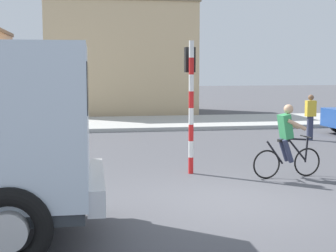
{
  "coord_description": "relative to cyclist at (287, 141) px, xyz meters",
  "views": [
    {
      "loc": [
        -2.83,
        -9.06,
        2.56
      ],
      "look_at": [
        -0.86,
        2.5,
        1.2
      ],
      "focal_mm": 53.84,
      "sensor_mm": 36.0,
      "label": 1
    }
  ],
  "objects": [
    {
      "name": "ground_plane",
      "position": [
        -1.85,
        -1.89,
        -0.86
      ],
      "size": [
        120.0,
        120.0,
        0.0
      ],
      "primitive_type": "plane",
      "color": "#4C4C51"
    },
    {
      "name": "sidewalk_far",
      "position": [
        -1.85,
        11.46,
        -0.78
      ],
      "size": [
        80.0,
        5.0,
        0.16
      ],
      "primitive_type": "cube",
      "color": "#ADADA8",
      "rests_on": "ground"
    },
    {
      "name": "traffic_light_pole",
      "position": [
        -2.11,
        0.91,
        1.2
      ],
      "size": [
        0.24,
        0.43,
        3.2
      ],
      "color": "red",
      "rests_on": "ground"
    },
    {
      "name": "pedestrian_near_kerb",
      "position": [
        3.25,
        5.64,
        -0.02
      ],
      "size": [
        0.34,
        0.22,
        1.62
      ],
      "color": "#2D334C",
      "rests_on": "ground"
    },
    {
      "name": "building_mid_block",
      "position": [
        -2.63,
        17.44,
        2.18
      ],
      "size": [
        7.93,
        6.27,
        6.08
      ],
      "color": "#D1B284",
      "rests_on": "ground"
    },
    {
      "name": "cyclist",
      "position": [
        0.0,
        0.0,
        0.0
      ],
      "size": [
        1.73,
        0.51,
        1.72
      ],
      "color": "black",
      "rests_on": "ground"
    }
  ]
}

